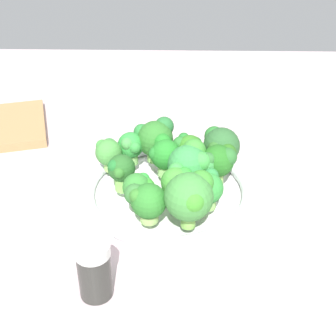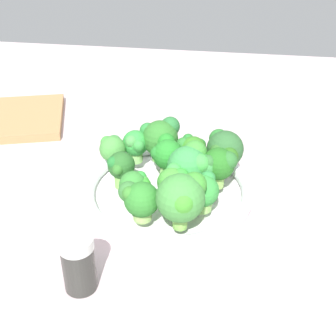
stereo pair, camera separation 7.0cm
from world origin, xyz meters
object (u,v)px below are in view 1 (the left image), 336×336
(broccoli_floret_2, at_px, (156,138))
(broccoli_floret_12, at_px, (220,146))
(broccoli_floret_1, at_px, (139,187))
(broccoli_floret_8, at_px, (177,182))
(broccoli_floret_13, at_px, (192,163))
(broccoli_floret_3, at_px, (189,149))
(broccoli_floret_9, at_px, (108,152))
(bowl, at_px, (168,193))
(broccoli_floret_11, at_px, (131,146))
(broccoli_floret_6, at_px, (165,154))
(broccoli_floret_4, at_px, (220,160))
(pepper_shaker, at_px, (94,270))
(broccoli_floret_7, at_px, (121,170))
(broccoli_floret_0, at_px, (191,196))
(broccoli_floret_5, at_px, (206,187))
(broccoli_floret_10, at_px, (146,201))

(broccoli_floret_2, bearing_deg, broccoli_floret_12, 167.28)
(broccoli_floret_1, height_order, broccoli_floret_8, broccoli_floret_8)
(broccoli_floret_8, height_order, broccoli_floret_13, broccoli_floret_13)
(broccoli_floret_3, bearing_deg, broccoli_floret_9, 3.25)
(bowl, bearing_deg, broccoli_floret_9, -23.68)
(broccoli_floret_11, distance_m, broccoli_floret_13, 0.11)
(broccoli_floret_6, relative_size, broccoli_floret_12, 0.86)
(broccoli_floret_2, xyz_separation_m, broccoli_floret_8, (-0.04, 0.11, -0.01))
(broccoli_floret_6, height_order, broccoli_floret_12, broccoli_floret_12)
(broccoli_floret_6, distance_m, broccoli_floret_8, 0.08)
(broccoli_floret_4, distance_m, broccoli_floret_8, 0.08)
(broccoli_floret_1, xyz_separation_m, broccoli_floret_13, (-0.07, -0.05, 0.01))
(broccoli_floret_11, bearing_deg, broccoli_floret_1, 100.74)
(broccoli_floret_8, distance_m, broccoli_floret_9, 0.14)
(broccoli_floret_12, relative_size, pepper_shaker, 0.88)
(broccoli_floret_3, xyz_separation_m, broccoli_floret_7, (0.10, 0.06, -0.00))
(broccoli_floret_6, xyz_separation_m, broccoli_floret_13, (-0.04, 0.03, 0.00))
(broccoli_floret_8, relative_size, broccoli_floret_11, 1.05)
(broccoli_floret_0, distance_m, broccoli_floret_12, 0.15)
(broccoli_floret_0, distance_m, broccoli_floret_9, 0.19)
(broccoli_floret_0, xyz_separation_m, broccoli_floret_3, (-0.00, -0.14, -0.01))
(broccoli_floret_9, distance_m, broccoli_floret_13, 0.14)
(broccoli_floret_1, height_order, broccoli_floret_2, broccoli_floret_2)
(broccoli_floret_3, distance_m, broccoli_floret_13, 0.05)
(broccoli_floret_12, xyz_separation_m, pepper_shaker, (0.16, 0.24, -0.03))
(broccoli_floret_0, relative_size, broccoli_floret_6, 1.34)
(bowl, xyz_separation_m, broccoli_floret_2, (0.02, -0.07, 0.06))
(broccoli_floret_12, bearing_deg, broccoli_floret_0, 71.18)
(bowl, xyz_separation_m, broccoli_floret_5, (-0.05, 0.05, 0.05))
(broccoli_floret_3, relative_size, broccoli_floret_9, 1.08)
(broccoli_floret_2, bearing_deg, broccoli_floret_8, 107.33)
(broccoli_floret_0, relative_size, broccoli_floret_7, 1.39)
(broccoli_floret_2, relative_size, pepper_shaker, 0.88)
(broccoli_floret_5, distance_m, broccoli_floret_6, 0.10)
(broccoli_floret_10, xyz_separation_m, broccoli_floret_11, (0.03, -0.14, -0.00))
(broccoli_floret_12, bearing_deg, broccoli_floret_2, -12.72)
(broccoli_floret_7, distance_m, broccoli_floret_9, 0.06)
(broccoli_floret_1, relative_size, broccoli_floret_10, 0.87)
(bowl, xyz_separation_m, broccoli_floret_1, (0.04, 0.05, 0.05))
(broccoli_floret_0, xyz_separation_m, broccoli_floret_10, (0.06, -0.01, -0.02))
(pepper_shaker, bearing_deg, broccoli_floret_2, -103.66)
(bowl, bearing_deg, broccoli_floret_6, -78.97)
(broccoli_floret_2, height_order, broccoli_floret_5, broccoli_floret_2)
(broccoli_floret_7, relative_size, broccoli_floret_9, 1.09)
(bowl, bearing_deg, broccoli_floret_11, -43.30)
(bowl, xyz_separation_m, broccoli_floret_0, (-0.03, 0.09, 0.06))
(broccoli_floret_13, bearing_deg, broccoli_floret_12, -132.47)
(broccoli_floret_10, distance_m, pepper_shaker, 0.12)
(broccoli_floret_3, height_order, broccoli_floret_13, broccoli_floret_13)
(broccoli_floret_4, xyz_separation_m, broccoli_floret_13, (0.04, 0.01, -0.00))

